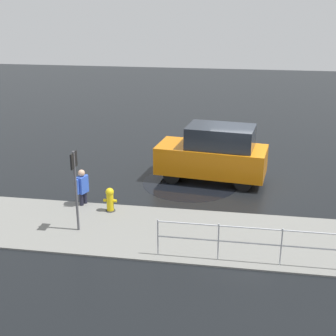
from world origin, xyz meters
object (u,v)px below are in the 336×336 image
(pedestrian, at_px, (82,186))
(sign_post, at_px, (75,180))
(fire_hydrant, at_px, (110,200))
(moving_hatchback, at_px, (214,154))

(pedestrian, xyz_separation_m, sign_post, (-0.45, 1.74, 0.90))
(pedestrian, height_order, sign_post, sign_post)
(fire_hydrant, bearing_deg, sign_post, 68.53)
(fire_hydrant, distance_m, sign_post, 1.90)
(moving_hatchback, bearing_deg, fire_hydrant, 47.71)
(fire_hydrant, relative_size, sign_post, 0.33)
(moving_hatchback, bearing_deg, sign_post, 52.93)
(moving_hatchback, xyz_separation_m, fire_hydrant, (2.97, 3.27, -0.63))
(moving_hatchback, height_order, pedestrian, moving_hatchback)
(pedestrian, bearing_deg, sign_post, 104.57)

